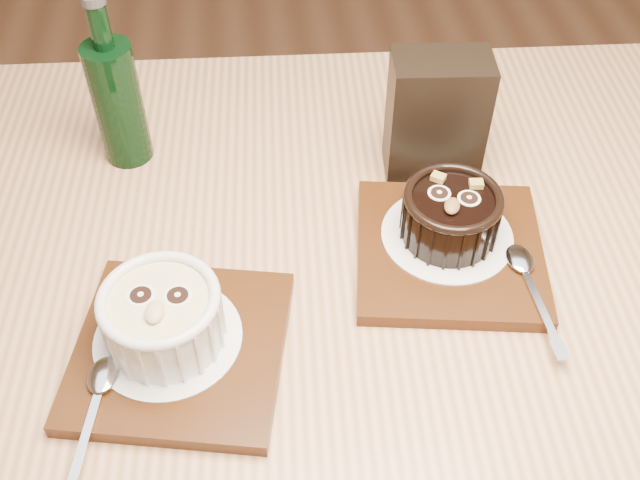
{
  "coord_description": "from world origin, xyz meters",
  "views": [
    {
      "loc": [
        -0.18,
        -0.63,
        1.3
      ],
      "look_at": [
        -0.12,
        -0.18,
        0.81
      ],
      "focal_mm": 42.0,
      "sensor_mm": 36.0,
      "label": 1
    }
  ],
  "objects_px": {
    "tray_right": "(449,251)",
    "ramekin_dark": "(451,213)",
    "tray_left": "(180,350)",
    "green_bottle": "(117,99)",
    "condiment_stand": "(436,117)",
    "ramekin_white": "(162,315)",
    "table": "(340,345)"
  },
  "relations": [
    {
      "from": "tray_right",
      "to": "ramekin_dark",
      "type": "xyz_separation_m",
      "value": [
        -0.0,
        0.01,
        0.04
      ]
    },
    {
      "from": "tray_left",
      "to": "tray_right",
      "type": "relative_size",
      "value": 1.0
    },
    {
      "from": "tray_left",
      "to": "green_bottle",
      "type": "bearing_deg",
      "value": 102.24
    },
    {
      "from": "tray_right",
      "to": "condiment_stand",
      "type": "relative_size",
      "value": 1.29
    },
    {
      "from": "tray_right",
      "to": "green_bottle",
      "type": "height_order",
      "value": "green_bottle"
    },
    {
      "from": "ramekin_white",
      "to": "ramekin_dark",
      "type": "height_order",
      "value": "ramekin_white"
    },
    {
      "from": "ramekin_dark",
      "to": "tray_left",
      "type": "bearing_deg",
      "value": -137.71
    },
    {
      "from": "table",
      "to": "condiment_stand",
      "type": "relative_size",
      "value": 8.87
    },
    {
      "from": "tray_left",
      "to": "ramekin_white",
      "type": "xyz_separation_m",
      "value": [
        -0.01,
        0.01,
        0.04
      ]
    },
    {
      "from": "table",
      "to": "ramekin_white",
      "type": "distance_m",
      "value": 0.22
    },
    {
      "from": "table",
      "to": "tray_left",
      "type": "relative_size",
      "value": 6.9
    },
    {
      "from": "table",
      "to": "ramekin_white",
      "type": "relative_size",
      "value": 12.0
    },
    {
      "from": "green_bottle",
      "to": "ramekin_dark",
      "type": "bearing_deg",
      "value": -28.96
    },
    {
      "from": "condiment_stand",
      "to": "ramekin_white",
      "type": "bearing_deg",
      "value": -142.88
    },
    {
      "from": "ramekin_white",
      "to": "green_bottle",
      "type": "distance_m",
      "value": 0.28
    },
    {
      "from": "condiment_stand",
      "to": "green_bottle",
      "type": "relative_size",
      "value": 0.71
    },
    {
      "from": "ramekin_dark",
      "to": "condiment_stand",
      "type": "xyz_separation_m",
      "value": [
        0.01,
        0.12,
        0.02
      ]
    },
    {
      "from": "ramekin_white",
      "to": "ramekin_dark",
      "type": "xyz_separation_m",
      "value": [
        0.27,
        0.09,
        -0.0
      ]
    },
    {
      "from": "ramekin_dark",
      "to": "green_bottle",
      "type": "bearing_deg",
      "value": 172.11
    },
    {
      "from": "tray_left",
      "to": "condiment_stand",
      "type": "relative_size",
      "value": 1.29
    },
    {
      "from": "table",
      "to": "tray_right",
      "type": "height_order",
      "value": "tray_right"
    },
    {
      "from": "tray_left",
      "to": "tray_right",
      "type": "distance_m",
      "value": 0.28
    },
    {
      "from": "ramekin_white",
      "to": "condiment_stand",
      "type": "height_order",
      "value": "condiment_stand"
    },
    {
      "from": "green_bottle",
      "to": "tray_left",
      "type": "bearing_deg",
      "value": -77.76
    },
    {
      "from": "tray_right",
      "to": "tray_left",
      "type": "bearing_deg",
      "value": -161.57
    },
    {
      "from": "table",
      "to": "green_bottle",
      "type": "height_order",
      "value": "green_bottle"
    },
    {
      "from": "tray_right",
      "to": "green_bottle",
      "type": "relative_size",
      "value": 0.92
    },
    {
      "from": "condiment_stand",
      "to": "ramekin_dark",
      "type": "bearing_deg",
      "value": -94.36
    },
    {
      "from": "tray_left",
      "to": "ramekin_dark",
      "type": "relative_size",
      "value": 1.89
    },
    {
      "from": "tray_left",
      "to": "green_bottle",
      "type": "height_order",
      "value": "green_bottle"
    },
    {
      "from": "ramekin_white",
      "to": "tray_right",
      "type": "bearing_deg",
      "value": 23.62
    },
    {
      "from": "tray_left",
      "to": "condiment_stand",
      "type": "height_order",
      "value": "condiment_stand"
    }
  ]
}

